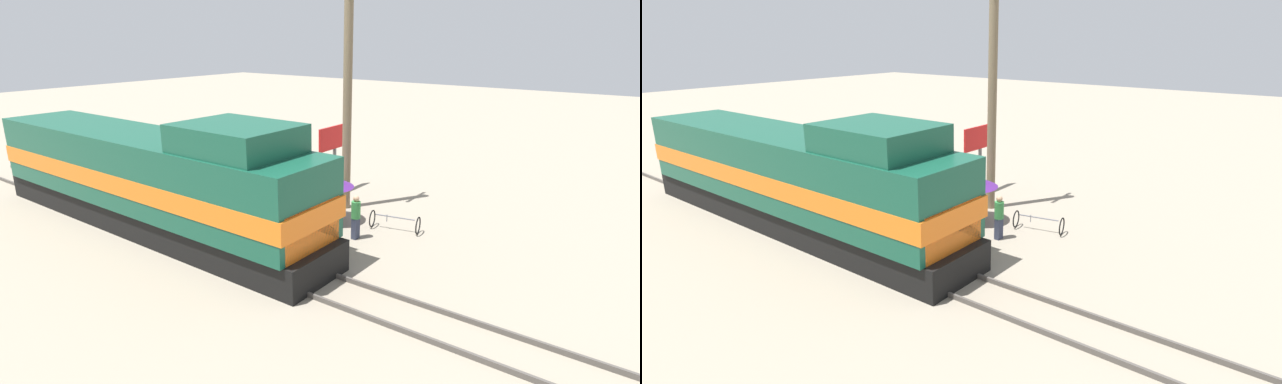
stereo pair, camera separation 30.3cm
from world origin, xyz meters
TOP-DOWN VIEW (x-y plane):
  - ground_plane at (0.00, 0.00)m, footprint 120.00×120.00m
  - rail_near at (-0.72, 0.00)m, footprint 0.08×38.18m
  - rail_far at (0.72, 0.00)m, footprint 0.08×38.18m
  - locomotive at (0.00, 4.71)m, footprint 3.10×16.71m
  - utility_pole at (6.36, 0.26)m, footprint 1.80×0.37m
  - vendor_umbrella at (4.56, -0.15)m, footprint 1.95×1.95m
  - billboard_sign at (7.95, 1.98)m, footprint 2.39×0.12m
  - shrub_cluster at (4.58, 0.68)m, footprint 1.15×1.15m
  - person_bystander at (3.69, -1.95)m, footprint 0.34×0.34m
  - bicycle at (5.25, -2.72)m, footprint 1.05×1.96m

SIDE VIEW (x-z plane):
  - ground_plane at x=0.00m, z-range 0.00..0.00m
  - rail_near at x=-0.72m, z-range 0.00..0.15m
  - rail_far at x=0.72m, z-range 0.00..0.15m
  - bicycle at x=5.25m, z-range 0.01..0.69m
  - shrub_cluster at x=4.58m, z-range 0.00..1.15m
  - person_bystander at x=3.69m, z-range 0.07..1.74m
  - vendor_umbrella at x=4.56m, z-range 0.74..2.65m
  - locomotive at x=0.00m, z-range -0.30..4.24m
  - billboard_sign at x=7.95m, z-range 0.84..4.00m
  - utility_pole at x=6.36m, z-range 0.07..10.63m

